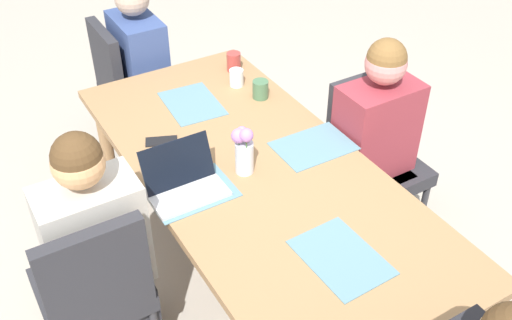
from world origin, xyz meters
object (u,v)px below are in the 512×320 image
Objects in this scene: person_near_left_mid at (101,265)px; coffee_mug_centre_right at (234,62)px; dining_table at (256,182)px; coffee_mug_near_left at (260,89)px; coffee_mug_near_right at (236,78)px; phone_black at (161,141)px; chair_near_left_mid at (94,287)px; person_head_left_left_far at (143,82)px; flower_vase at (244,148)px; laptop_near_left_mid at (184,183)px; chair_far_right_near at (371,150)px; person_far_right_near at (372,157)px; chair_head_left_left_far at (129,84)px.

person_near_left_mid is 1.41m from coffee_mug_centre_right.
coffee_mug_near_left is at bearing 147.14° from dining_table.
coffee_mug_near_right is 0.62× the size of phone_black.
person_near_left_mid reaches higher than chair_near_left_mid.
chair_near_left_mid is at bearing -29.11° from person_head_left_left_far.
coffee_mug_near_left is at bearing 114.98° from person_near_left_mid.
coffee_mug_centre_right is (-0.15, 0.07, 0.01)m from coffee_mug_near_right.
phone_black is at bearing -15.54° from person_head_left_left_far.
person_near_left_mid reaches higher than coffee_mug_near_left.
laptop_near_left_mid is (-0.02, -0.28, -0.09)m from flower_vase.
chair_far_right_near is at bearing 29.43° from coffee_mug_centre_right.
person_near_left_mid is 12.25× the size of coffee_mug_near_left.
chair_far_right_near is 6.00× the size of phone_black.
coffee_mug_near_left is at bearing -133.30° from chair_far_right_near.
dining_table is 0.36m from laptop_near_left_mid.
coffee_mug_near_right is at bearing -147.20° from person_far_right_near.
coffee_mug_near_left is 0.62m from phone_black.
person_far_right_near is 12.25× the size of coffee_mug_near_left.
phone_black is (-0.41, -0.28, 0.08)m from dining_table.
coffee_mug_near_right is (-0.59, -0.49, 0.30)m from chair_far_right_near.
dining_table is 1.80× the size of person_near_left_mid.
laptop_near_left_mid reaches higher than chair_head_left_left_far.
chair_near_left_mid is at bearing -86.81° from person_far_right_near.
chair_head_left_left_far is at bearing 102.32° from phone_black.
dining_table is at bearing -83.00° from chair_far_right_near.
chair_head_left_left_far is 3.65× the size of flower_vase.
dining_table is 0.21m from flower_vase.
person_far_right_near is at bearing 23.76° from coffee_mug_centre_right.
flower_vase is at bearing -26.22° from coffee_mug_centre_right.
flower_vase is 2.30× the size of coffee_mug_centre_right.
person_head_left_left_far is (-1.43, 0.80, 0.03)m from chair_near_left_mid.
person_head_left_left_far is (-1.37, -0.01, -0.15)m from dining_table.
coffee_mug_centre_right is (0.52, 0.37, 0.28)m from person_head_left_left_far.
person_far_right_near reaches higher than dining_table.
chair_far_right_near is 9.23× the size of coffee_mug_near_left.
coffee_mug_near_left reaches higher than phone_black.
coffee_mug_near_right is (-0.68, 0.34, -0.09)m from flower_vase.
person_near_left_mid is 1.33× the size of chair_head_left_left_far.
coffee_mug_centre_right is at bearing -150.57° from chair_far_right_near.
flower_vase is at bearing -99.47° from dining_table.
dining_table is at bearing 89.22° from person_near_left_mid.
coffee_mug_near_right is (-0.69, 0.29, 0.12)m from dining_table.
laptop_near_left_mid is at bearing 92.35° from person_near_left_mid.
coffee_mug_near_left is at bearing 116.88° from chair_near_left_mid.
flower_vase is 1.65× the size of phone_black.
person_near_left_mid is 1.00× the size of person_far_right_near.
laptop_near_left_mid is 2.13× the size of phone_black.
chair_near_left_mid reaches higher than dining_table.
coffee_mug_near_right is at bearing 49.41° from phone_black.
coffee_mug_near_right is at bearing -165.23° from coffee_mug_near_left.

